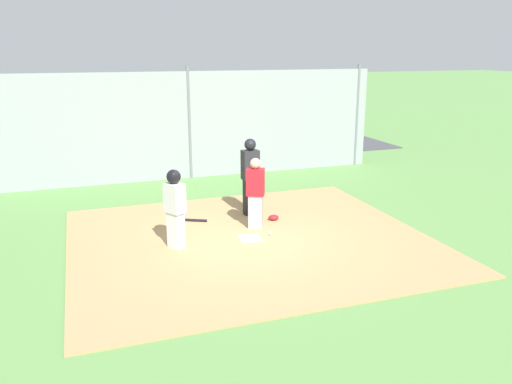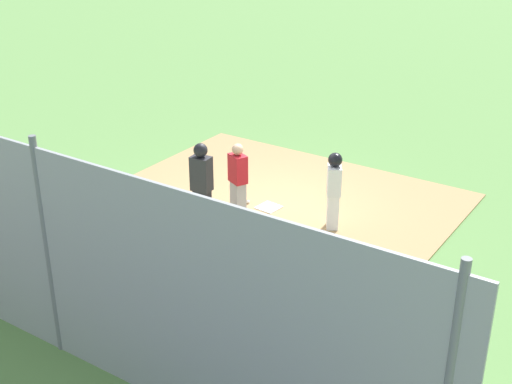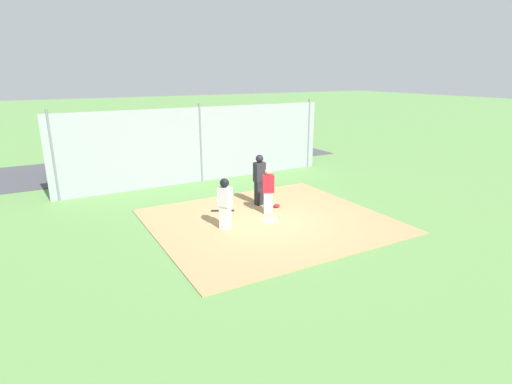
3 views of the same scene
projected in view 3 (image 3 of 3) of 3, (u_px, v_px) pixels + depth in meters
name	position (u px, v px, depth m)	size (l,w,h in m)	color
ground_plane	(269.00, 221.00, 12.87)	(140.00, 140.00, 0.00)	#5B8947
dirt_infield	(269.00, 221.00, 12.86)	(7.20, 6.40, 0.03)	#A88456
home_plate	(269.00, 220.00, 12.86)	(0.44, 0.44, 0.02)	white
catcher	(268.00, 190.00, 13.32)	(0.45, 0.40, 1.56)	#9E9EA3
umpire	(259.00, 179.00, 14.14)	(0.40, 0.29, 1.81)	black
runner	(225.00, 201.00, 11.93)	(0.42, 0.46, 1.58)	silver
baseball_bat	(223.00, 211.00, 13.68)	(0.06, 0.06, 0.79)	black
catcher_mask	(277.00, 206.00, 14.08)	(0.24, 0.20, 0.12)	#B21923
baseball	(281.00, 216.00, 13.13)	(0.07, 0.07, 0.07)	white
backstop_fence	(201.00, 145.00, 17.16)	(12.00, 0.10, 3.35)	#93999E
parking_lot	(170.00, 161.00, 21.41)	(18.00, 5.20, 0.04)	#424247
parked_car_silver	(261.00, 140.00, 24.60)	(4.24, 1.96, 1.28)	#B2B2B7
parked_car_blue	(103.00, 159.00, 19.21)	(4.28, 2.05, 1.28)	#28428C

